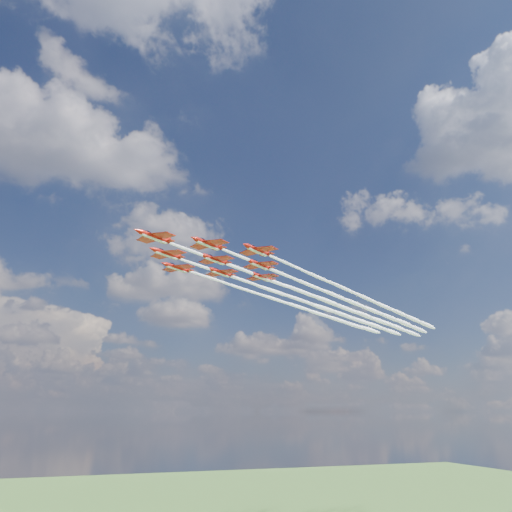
# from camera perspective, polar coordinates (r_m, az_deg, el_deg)

# --- Properties ---
(jet_lead) EXTENTS (118.01, 86.82, 2.72)m
(jet_lead) POSITION_cam_1_polar(r_m,az_deg,el_deg) (165.76, 5.90, -4.34)
(jet_lead) COLOR #B6120A
(jet_row2_port) EXTENTS (118.01, 86.82, 2.72)m
(jet_row2_port) POSITION_cam_1_polar(r_m,az_deg,el_deg) (171.95, 9.56, -4.66)
(jet_row2_port) COLOR #B6120A
(jet_row2_starb) EXTENTS (118.01, 86.82, 2.72)m
(jet_row2_starb) POSITION_cam_1_polar(r_m,az_deg,el_deg) (177.89, 5.71, -5.24)
(jet_row2_starb) COLOR #B6120A
(jet_row3_port) EXTENTS (118.01, 86.82, 2.72)m
(jet_row3_port) POSITION_cam_1_polar(r_m,az_deg,el_deg) (178.79, 12.96, -4.95)
(jet_row3_port) COLOR #B6120A
(jet_row3_centre) EXTENTS (118.01, 86.82, 2.72)m
(jet_row3_centre) POSITION_cam_1_polar(r_m,az_deg,el_deg) (184.04, 9.14, -5.52)
(jet_row3_centre) COLOR #B6120A
(jet_row3_starb) EXTENTS (118.01, 86.82, 2.72)m
(jet_row3_starb) POSITION_cam_1_polar(r_m,az_deg,el_deg) (190.07, 5.55, -6.03)
(jet_row3_starb) COLOR #B6120A
(jet_row4_port) EXTENTS (118.01, 86.82, 2.72)m
(jet_row4_port) POSITION_cam_1_polar(r_m,az_deg,el_deg) (190.79, 12.34, -5.75)
(jet_row4_port) COLOR #B6120A
(jet_row4_starb) EXTENTS (118.01, 86.82, 2.72)m
(jet_row4_starb) POSITION_cam_1_polar(r_m,az_deg,el_deg) (196.17, 8.78, -6.26)
(jet_row4_starb) COLOR #B6120A
(jet_tail) EXTENTS (118.01, 86.82, 2.72)m
(jet_tail) POSITION_cam_1_polar(r_m,az_deg,el_deg) (202.85, 11.80, -6.46)
(jet_tail) COLOR #B6120A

